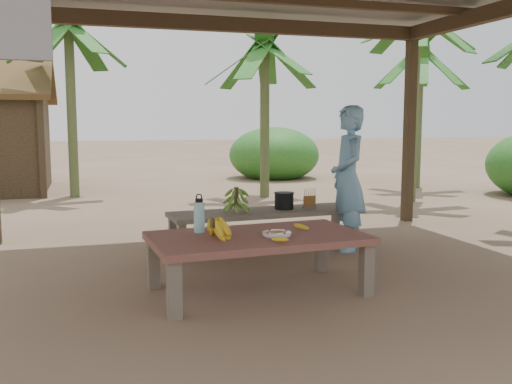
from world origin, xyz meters
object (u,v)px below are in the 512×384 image
object	(u,v)px
bench	(266,215)
plate	(277,234)
work_table	(258,242)
woman	(348,178)
ripe_banana_bunch	(212,227)
water_flask	(199,216)
cooking_pot	(284,201)

from	to	relation	value
bench	plate	distance (m)	1.71
work_table	woman	size ratio (longest dim) A/B	1.13
bench	ripe_banana_bunch	xyz separation A→B (m)	(-0.98, -1.61, 0.20)
water_flask	cooking_pot	world-z (taller)	water_flask
plate	woman	world-z (taller)	woman
bench	woman	xyz separation A→B (m)	(0.88, -0.30, 0.43)
water_flask	plate	bearing A→B (deg)	-30.11
work_table	water_flask	size ratio (longest dim) A/B	5.48
bench	plate	size ratio (longest dim) A/B	9.09
woman	ripe_banana_bunch	bearing A→B (deg)	-45.95
work_table	ripe_banana_bunch	size ratio (longest dim) A/B	6.09
bench	woman	distance (m)	1.02
cooking_pot	ripe_banana_bunch	bearing A→B (deg)	-126.53
water_flask	cooking_pot	bearing A→B (deg)	46.68
water_flask	woman	bearing A→B (deg)	27.79
work_table	water_flask	bearing A→B (deg)	147.26
work_table	ripe_banana_bunch	xyz separation A→B (m)	(-0.41, -0.05, 0.16)
work_table	woman	world-z (taller)	woman
cooking_pot	woman	size ratio (longest dim) A/B	0.13
ripe_banana_bunch	bench	bearing A→B (deg)	58.63
plate	bench	bearing A→B (deg)	75.30
plate	cooking_pot	size ratio (longest dim) A/B	1.12
work_table	bench	bearing A→B (deg)	66.11
ripe_banana_bunch	water_flask	bearing A→B (deg)	99.23
work_table	plate	bearing A→B (deg)	-36.96
plate	work_table	bearing A→B (deg)	146.70
ripe_banana_bunch	water_flask	xyz separation A→B (m)	(-0.05, 0.30, 0.05)
cooking_pot	bench	bearing A→B (deg)	-171.43
plate	woman	size ratio (longest dim) A/B	0.15
cooking_pot	work_table	bearing A→B (deg)	-116.98
cooking_pot	plate	bearing A→B (deg)	-111.67
work_table	cooking_pot	distance (m)	1.79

